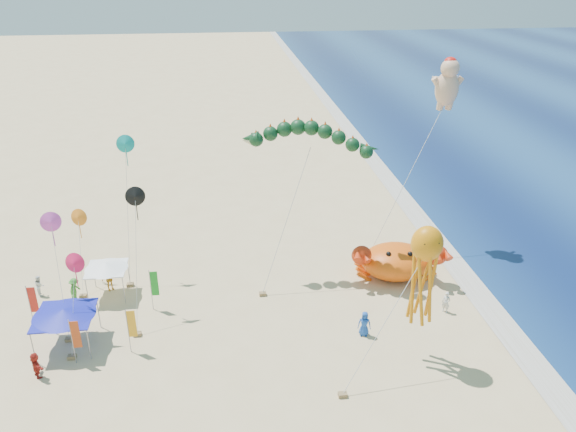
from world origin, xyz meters
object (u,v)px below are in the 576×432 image
(cherub_kite, at_px, (447,83))
(canopy_white, at_px, (106,266))
(crab_inflatable, at_px, (396,261))
(canopy_blue, at_px, (64,313))
(octopus_kite, at_px, (424,268))
(dragon_kite, at_px, (309,142))

(cherub_kite, bearing_deg, canopy_white, -166.91)
(canopy_white, bearing_deg, crab_inflatable, 0.10)
(crab_inflatable, relative_size, cherub_kite, 0.46)
(canopy_white, bearing_deg, canopy_blue, -106.08)
(crab_inflatable, xyz_separation_m, cherub_kite, (4.97, 6.14, 12.21))
(cherub_kite, height_order, octopus_kite, cherub_kite)
(cherub_kite, xyz_separation_m, canopy_white, (-26.56, -6.17, -11.16))
(dragon_kite, xyz_separation_m, canopy_white, (-14.87, -1.70, -8.21))
(canopy_blue, xyz_separation_m, canopy_white, (1.62, 5.64, -0.00))
(crab_inflatable, distance_m, canopy_white, 21.61)
(canopy_white, bearing_deg, octopus_kite, -25.19)
(canopy_blue, distance_m, canopy_white, 5.87)
(cherub_kite, bearing_deg, crab_inflatable, -128.99)
(octopus_kite, bearing_deg, dragon_kite, 114.62)
(crab_inflatable, bearing_deg, canopy_white, -179.90)
(crab_inflatable, height_order, canopy_white, crab_inflatable)
(cherub_kite, relative_size, canopy_white, 5.13)
(cherub_kite, xyz_separation_m, canopy_blue, (-28.18, -11.81, -11.16))
(crab_inflatable, distance_m, cherub_kite, 14.54)
(dragon_kite, bearing_deg, canopy_blue, -156.03)
(crab_inflatable, bearing_deg, dragon_kite, 166.11)
(octopus_kite, relative_size, canopy_blue, 2.31)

